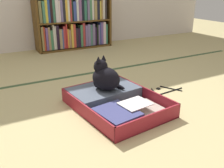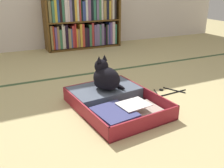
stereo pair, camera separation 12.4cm
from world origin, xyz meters
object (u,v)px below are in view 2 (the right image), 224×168
(bookshelf, at_px, (82,22))
(black_cat, at_px, (105,77))
(clothes_hanger, at_px, (166,92))
(open_suitcase, at_px, (111,101))

(bookshelf, distance_m, black_cat, 2.02)
(black_cat, bearing_deg, bookshelf, 76.41)
(clothes_hanger, bearing_deg, bookshelf, 92.74)
(clothes_hanger, bearing_deg, open_suitcase, -176.42)
(bookshelf, height_order, clothes_hanger, bookshelf)
(open_suitcase, distance_m, clothes_hanger, 0.57)
(open_suitcase, bearing_deg, clothes_hanger, 3.58)
(bookshelf, xyz_separation_m, open_suitcase, (-0.47, -2.06, -0.34))
(black_cat, relative_size, clothes_hanger, 0.75)
(open_suitcase, xyz_separation_m, clothes_hanger, (0.57, 0.04, -0.04))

